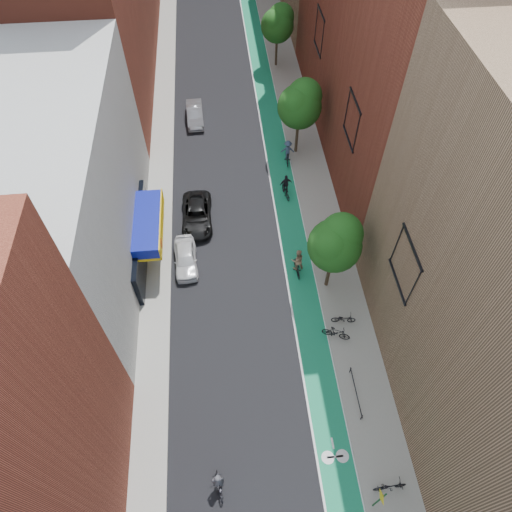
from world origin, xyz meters
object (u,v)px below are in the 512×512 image
object	(u,v)px
cyclist_lane_mid	(286,188)
cyclist_lane_far	(288,153)
parked_car_white	(186,258)
parked_car_silver	(195,114)
cyclist_lane_near	(297,263)
cyclist_lead	(219,484)
parked_car_black	(197,215)

from	to	relation	value
cyclist_lane_mid	cyclist_lane_far	xyz separation A→B (m)	(0.69, 3.98, 0.17)
cyclist_lane_far	parked_car_white	bearing A→B (deg)	55.12
parked_car_silver	cyclist_lane_mid	bearing A→B (deg)	-58.19
parked_car_silver	cyclist_lane_far	xyz separation A→B (m)	(7.70, -6.52, 0.24)
parked_car_white	cyclist_lane_mid	size ratio (longest dim) A/B	1.93
cyclist_lane_mid	cyclist_lane_far	world-z (taller)	cyclist_lane_far
cyclist_lane_mid	cyclist_lane_near	bearing A→B (deg)	77.70
parked_car_white	parked_car_silver	world-z (taller)	parked_car_silver
parked_car_silver	cyclist_lead	bearing A→B (deg)	-90.61
parked_car_white	cyclist_lane_mid	bearing A→B (deg)	34.24
cyclist_lead	cyclist_lane_mid	world-z (taller)	cyclist_lead
parked_car_white	cyclist_lead	world-z (taller)	cyclist_lead
parked_car_white	cyclist_lane_far	xyz separation A→B (m)	(8.62, 10.08, 0.26)
cyclist_lead	parked_car_silver	bearing A→B (deg)	-97.10
cyclist_lead	parked_car_black	bearing A→B (deg)	-96.09
cyclist_lane_near	cyclist_lane_far	distance (m)	11.53
parked_car_white	cyclist_lane_far	world-z (taller)	cyclist_lane_far
parked_car_black	cyclist_lead	bearing A→B (deg)	-87.00
parked_car_black	cyclist_lane_far	xyz separation A→B (m)	(7.74, 6.06, 0.26)
parked_car_silver	cyclist_lane_far	world-z (taller)	cyclist_lane_far
cyclist_lead	cyclist_lane_far	xyz separation A→B (m)	(6.99, 24.77, 0.20)
cyclist_lane_far	parked_car_black	bearing A→B (deg)	43.73
cyclist_lane_near	parked_car_silver	bearing A→B (deg)	-73.45
parked_car_white	cyclist_lead	distance (m)	14.78
parked_car_black	cyclist_lane_near	world-z (taller)	cyclist_lane_near
parked_car_black	parked_car_silver	xyz separation A→B (m)	(0.04, 12.59, 0.02)
cyclist_lane_near	parked_car_black	bearing A→B (deg)	-42.61
cyclist_lead	cyclist_lane_far	distance (m)	25.74
parked_car_white	parked_car_black	xyz separation A→B (m)	(0.87, 4.01, 0.00)
cyclist_lead	cyclist_lane_far	world-z (taller)	cyclist_lead
cyclist_lead	cyclist_lane_near	distance (m)	14.59
parked_car_black	cyclist_lane_mid	bearing A→B (deg)	17.18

